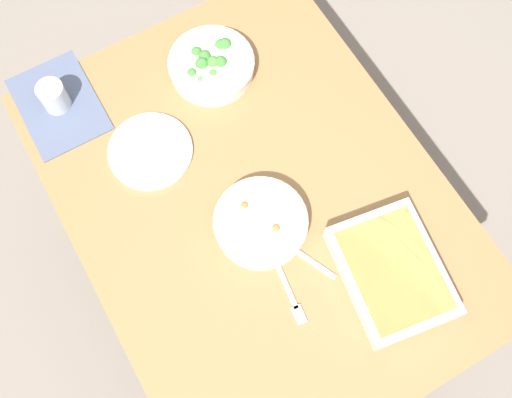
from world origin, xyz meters
The scene contains 10 objects.
ground_plane centered at (0.00, 0.00, 0.00)m, with size 6.00×6.00×0.00m, color slate.
dining_table centered at (0.00, 0.00, 0.65)m, with size 1.20×0.90×0.74m.
placemat centered at (0.50, 0.32, 0.74)m, with size 0.28×0.20×0.00m, color #4C5670.
stew_bowl centered at (-0.07, 0.03, 0.77)m, with size 0.23×0.23×0.06m.
broccoli_bowl centered at (0.39, -0.08, 0.77)m, with size 0.23×0.23×0.07m.
baking_dish centered at (-0.33, -0.18, 0.77)m, with size 0.33×0.26×0.06m.
drink_cup centered at (0.50, 0.32, 0.78)m, with size 0.07×0.07×0.08m.
side_plate centered at (0.25, 0.17, 0.75)m, with size 0.22×0.22×0.01m, color white.
spoon_by_stew centered at (-0.17, -0.02, 0.74)m, with size 0.17×0.09×0.01m.
fork_on_table centered at (-0.25, 0.05, 0.74)m, with size 0.18×0.04×0.01m.
Camera 1 is at (-0.46, 0.27, 2.16)m, focal length 42.21 mm.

